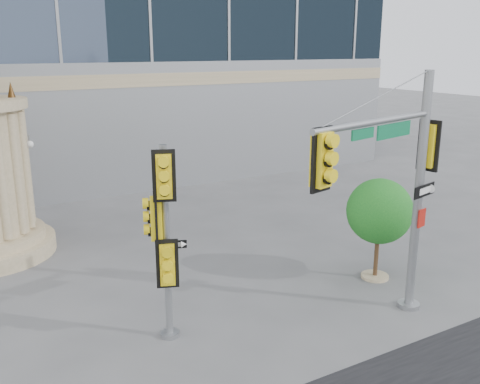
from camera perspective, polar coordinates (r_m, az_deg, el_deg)
ground at (r=13.61m, az=5.63°, el=-14.13°), size 120.00×120.00×0.00m
main_signal_pole at (r=12.95m, az=16.44°, el=1.87°), size 4.69×1.50×6.14m
secondary_signal_pole at (r=12.06m, az=-8.14°, el=-4.02°), size 0.79×0.76×4.62m
street_tree at (r=15.99m, az=14.69°, el=-2.24°), size 1.95×1.90×3.03m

